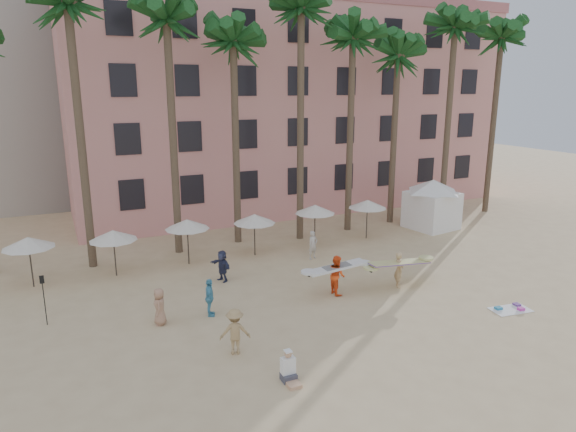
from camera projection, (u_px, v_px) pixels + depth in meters
The scene contains 11 objects.
ground at pixel (394, 343), 20.27m from camera, with size 120.00×120.00×0.00m, color #D1B789.
pink_hotel at pixel (283, 108), 44.01m from camera, with size 35.00×14.00×16.00m, color #D78D83.
palm_row at pixel (260, 32), 30.47m from camera, with size 44.40×5.40×16.30m.
umbrella_row at pixel (222, 221), 29.46m from camera, with size 22.50×2.70×2.73m.
cabana at pixel (432, 200), 36.22m from camera, with size 5.13×5.13×3.50m.
beach_towel at pixel (511, 309), 23.31m from camera, with size 1.92×1.23×0.14m.
carrier_yellow at pixel (399, 267), 25.75m from camera, with size 3.44×0.81×1.81m.
carrier_white at pixel (337, 274), 24.86m from camera, with size 3.06×0.97×1.94m.
beachgoers at pixel (269, 277), 24.95m from camera, with size 20.83×10.83×1.80m.
paddle at pixel (44, 294), 21.48m from camera, with size 0.18×0.04×2.23m.
seated_man at pixel (289, 371), 17.57m from camera, with size 0.49×0.86×1.12m.
Camera 1 is at (-11.56, -14.93, 9.86)m, focal length 32.00 mm.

